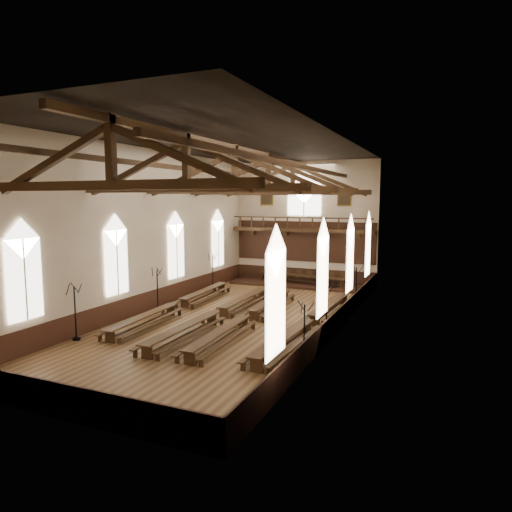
{
  "coord_description": "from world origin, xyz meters",
  "views": [
    {
      "loc": [
        11.25,
        -23.06,
        6.9
      ],
      "look_at": [
        0.64,
        1.5,
        3.57
      ],
      "focal_mm": 32.0,
      "sensor_mm": 36.0,
      "label": 1
    }
  ],
  "objects": [
    {
      "name": "end_window",
      "position": [
        0.0,
        12.9,
        7.22
      ],
      "size": [
        2.8,
        0.12,
        3.8
      ],
      "color": "white",
      "rests_on": "room_walls"
    },
    {
      "name": "wainscot_band",
      "position": [
        0.0,
        0.0,
        0.6
      ],
      "size": [
        12.0,
        26.0,
        1.2
      ],
      "color": "#381B11",
      "rests_on": "ground"
    },
    {
      "name": "candelabrum_right_near",
      "position": [
        5.55,
        -4.59,
        0.77
      ],
      "size": [
        0.77,
        0.73,
        2.55
      ],
      "color": "black",
      "rests_on": "ground"
    },
    {
      "name": "candelabrum_right_mid",
      "position": [
        5.55,
        -0.74,
        0.85
      ],
      "size": [
        0.79,
        0.85,
        2.79
      ],
      "color": "black",
      "rests_on": "ground"
    },
    {
      "name": "minstrels_gallery",
      "position": [
        0.0,
        12.66,
        3.91
      ],
      "size": [
        11.8,
        1.24,
        3.7
      ],
      "color": "#3D2513",
      "rests_on": "room_walls"
    },
    {
      "name": "candelabrum_left_far",
      "position": [
        -5.55,
        7.44,
        0.85
      ],
      "size": [
        0.82,
        0.84,
        2.81
      ],
      "color": "black",
      "rests_on": "ground"
    },
    {
      "name": "candelabrum_left_near",
      "position": [
        -5.55,
        -6.54,
        0.87
      ],
      "size": [
        0.83,
        0.86,
        2.86
      ],
      "color": "black",
      "rests_on": "ground"
    },
    {
      "name": "ground",
      "position": [
        0.0,
        0.0,
        0.0
      ],
      "size": [
        26.0,
        26.0,
        0.0
      ],
      "primitive_type": "plane",
      "color": "brown",
      "rests_on": "ground"
    },
    {
      "name": "dais",
      "position": [
        0.29,
        11.4,
        0.1
      ],
      "size": [
        11.4,
        2.86,
        0.19
      ],
      "primitive_type": "cube",
      "color": "#381B11",
      "rests_on": "ground"
    },
    {
      "name": "side_windows",
      "position": [
        -0.0,
        -0.0,
        3.74
      ],
      "size": [
        11.85,
        19.8,
        4.5
      ],
      "color": "white",
      "rests_on": "room_walls"
    },
    {
      "name": "refectory_row_c",
      "position": [
        1.11,
        -0.68,
        0.5
      ],
      "size": [
        1.67,
        13.91,
        0.69
      ],
      "color": "#3D2513",
      "rests_on": "ground"
    },
    {
      "name": "candelabrum_left_mid",
      "position": [
        -5.55,
        0.25,
        0.82
      ],
      "size": [
        0.79,
        0.8,
        2.69
      ],
      "color": "black",
      "rests_on": "ground"
    },
    {
      "name": "high_chairs",
      "position": [
        0.29,
        12.13,
        0.72
      ],
      "size": [
        6.73,
        0.44,
        0.96
      ],
      "color": "#3D2513",
      "rests_on": "dais"
    },
    {
      "name": "portraits",
      "position": [
        0.0,
        12.9,
        7.1
      ],
      "size": [
        7.75,
        0.09,
        1.45
      ],
      "color": "brown",
      "rests_on": "room_walls"
    },
    {
      "name": "high_table",
      "position": [
        0.29,
        11.4,
        0.78
      ],
      "size": [
        7.49,
        1.76,
        0.7
      ],
      "color": "#3D2513",
      "rests_on": "dais"
    },
    {
      "name": "room_walls",
      "position": [
        0.0,
        0.0,
        6.46
      ],
      "size": [
        26.0,
        26.0,
        26.0
      ],
      "color": "beige",
      "rests_on": "ground"
    },
    {
      "name": "refectory_row_a",
      "position": [
        -4.12,
        0.3,
        0.5
      ],
      "size": [
        1.77,
        13.81,
        0.68
      ],
      "color": "#3D2513",
      "rests_on": "ground"
    },
    {
      "name": "refectory_row_b",
      "position": [
        -0.75,
        -0.74,
        0.51
      ],
      "size": [
        1.5,
        13.99,
        0.7
      ],
      "color": "#3D2513",
      "rests_on": "ground"
    },
    {
      "name": "roof_trusses",
      "position": [
        0.0,
        -0.0,
        8.22
      ],
      "size": [
        11.7,
        25.7,
        2.8
      ],
      "color": "#3D2513",
      "rests_on": "room_walls"
    },
    {
      "name": "refectory_row_d",
      "position": [
        4.57,
        -0.27,
        0.52
      ],
      "size": [
        1.67,
        14.05,
        0.71
      ],
      "color": "#3D2513",
      "rests_on": "ground"
    },
    {
      "name": "candelabrum_right_far",
      "position": [
        5.55,
        6.95,
        0.78
      ],
      "size": [
        0.76,
        0.76,
        2.57
      ],
      "color": "black",
      "rests_on": "ground"
    }
  ]
}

